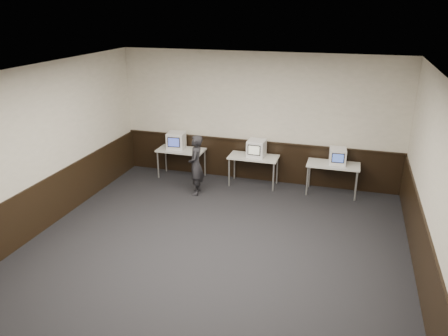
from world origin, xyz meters
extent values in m
plane|color=black|center=(0.00, 0.00, 0.00)|extent=(8.00, 8.00, 0.00)
plane|color=white|center=(0.00, 0.00, 3.20)|extent=(8.00, 8.00, 0.00)
plane|color=beige|center=(0.00, 4.00, 1.60)|extent=(7.00, 0.00, 7.00)
plane|color=beige|center=(-3.50, 0.00, 1.60)|extent=(0.00, 8.00, 8.00)
plane|color=beige|center=(3.50, 0.00, 1.60)|extent=(0.00, 8.00, 8.00)
cube|color=black|center=(0.00, 3.98, 0.50)|extent=(6.98, 0.04, 1.00)
cube|color=black|center=(-3.48, 0.00, 0.50)|extent=(0.04, 7.98, 1.00)
cube|color=black|center=(3.48, 0.00, 0.50)|extent=(0.04, 7.98, 1.00)
cube|color=black|center=(0.00, 3.96, 1.02)|extent=(6.98, 0.06, 0.04)
cube|color=silver|center=(-1.90, 3.60, 0.73)|extent=(1.20, 0.60, 0.04)
cylinder|color=#999999|center=(-2.45, 3.35, 0.35)|extent=(0.04, 0.04, 0.71)
cylinder|color=#999999|center=(-1.35, 3.35, 0.35)|extent=(0.04, 0.04, 0.71)
cylinder|color=#999999|center=(-2.45, 3.85, 0.35)|extent=(0.04, 0.04, 0.71)
cylinder|color=#999999|center=(-1.35, 3.85, 0.35)|extent=(0.04, 0.04, 0.71)
cube|color=silver|center=(0.00, 3.60, 0.73)|extent=(1.20, 0.60, 0.04)
cylinder|color=#999999|center=(-0.55, 3.35, 0.35)|extent=(0.04, 0.04, 0.71)
cylinder|color=#999999|center=(0.55, 3.35, 0.35)|extent=(0.04, 0.04, 0.71)
cylinder|color=#999999|center=(-0.55, 3.85, 0.35)|extent=(0.04, 0.04, 0.71)
cylinder|color=#999999|center=(0.55, 3.85, 0.35)|extent=(0.04, 0.04, 0.71)
cube|color=silver|center=(1.90, 3.60, 0.73)|extent=(1.20, 0.60, 0.04)
cylinder|color=#999999|center=(1.35, 3.35, 0.35)|extent=(0.04, 0.04, 0.71)
cylinder|color=#999999|center=(2.45, 3.35, 0.35)|extent=(0.04, 0.04, 0.71)
cylinder|color=#999999|center=(1.35, 3.85, 0.35)|extent=(0.04, 0.04, 0.71)
cylinder|color=#999999|center=(2.45, 3.85, 0.35)|extent=(0.04, 0.04, 0.71)
cube|color=white|center=(-2.04, 3.63, 0.96)|extent=(0.48, 0.49, 0.43)
cube|color=black|center=(-2.01, 3.41, 0.98)|extent=(0.32, 0.05, 0.26)
cube|color=#3644A0|center=(-2.01, 3.40, 0.98)|extent=(0.28, 0.04, 0.21)
cube|color=white|center=(0.06, 3.61, 0.96)|extent=(0.43, 0.45, 0.41)
cube|color=black|center=(0.05, 3.39, 0.98)|extent=(0.31, 0.03, 0.25)
cube|color=beige|center=(0.05, 3.38, 0.98)|extent=(0.27, 0.02, 0.21)
cube|color=white|center=(1.97, 3.64, 0.94)|extent=(0.41, 0.43, 0.38)
cube|color=black|center=(1.99, 3.44, 0.96)|extent=(0.28, 0.04, 0.23)
cube|color=#3751A3|center=(1.99, 3.43, 0.96)|extent=(0.24, 0.02, 0.19)
imported|color=black|center=(-1.17, 2.70, 0.72)|extent=(0.44, 0.58, 1.43)
camera|label=1|loc=(2.18, -6.23, 4.24)|focal=35.00mm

